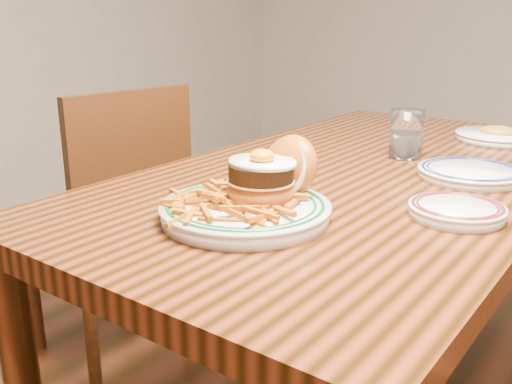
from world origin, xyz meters
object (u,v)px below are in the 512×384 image
Objects in this scene: side_plate at (457,210)px; main_plate at (253,196)px; chair_left at (115,220)px; table at (365,202)px.

main_plate is at bearing -140.85° from side_plate.
main_plate is at bearing -15.09° from chair_left.
chair_left is at bearing 170.56° from main_plate.
chair_left is at bearing -170.14° from table.
table is at bearing 101.24° from main_plate.
table is at bearing 144.53° from side_plate.
side_plate is (1.09, -0.09, 0.28)m from chair_left.
chair_left reaches higher than side_plate.
table is 4.88× the size of main_plate.
main_plate is (0.79, -0.31, 0.31)m from chair_left.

